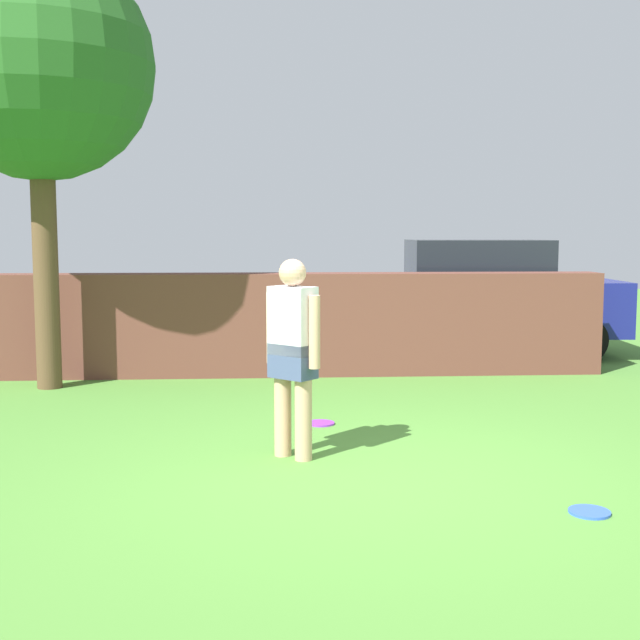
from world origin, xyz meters
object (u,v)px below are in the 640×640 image
(person, at_px, (293,349))
(car, at_px, (476,297))
(frisbee_blue, at_px, (589,512))
(frisbee_purple, at_px, (321,423))
(tree, at_px, (39,67))

(person, bearing_deg, car, 104.66)
(person, relative_size, frisbee_blue, 6.00)
(person, relative_size, frisbee_purple, 6.00)
(tree, bearing_deg, car, 22.71)
(tree, height_order, frisbee_purple, tree)
(car, distance_m, frisbee_blue, 7.17)
(person, height_order, frisbee_blue, person)
(tree, xyz_separation_m, car, (5.71, 2.39, -2.84))
(tree, xyz_separation_m, frisbee_blue, (4.69, -4.66, -3.69))
(tree, bearing_deg, frisbee_blue, -44.85)
(person, height_order, car, car)
(person, height_order, frisbee_purple, person)
(car, height_order, frisbee_purple, car)
(person, relative_size, car, 0.38)
(tree, relative_size, frisbee_purple, 18.70)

